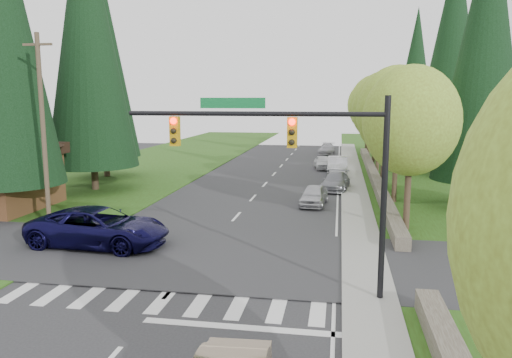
% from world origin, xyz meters
% --- Properties ---
extents(ground, '(120.00, 120.00, 0.00)m').
position_xyz_m(ground, '(0.00, 0.00, 0.00)').
color(ground, '#28282B').
rests_on(ground, ground).
extents(grass_east, '(14.00, 110.00, 0.06)m').
position_xyz_m(grass_east, '(13.00, 20.00, 0.03)').
color(grass_east, '#294211').
rests_on(grass_east, ground).
extents(grass_west, '(14.00, 110.00, 0.06)m').
position_xyz_m(grass_west, '(-13.00, 20.00, 0.03)').
color(grass_west, '#294211').
rests_on(grass_west, ground).
extents(cross_street, '(120.00, 8.00, 0.10)m').
position_xyz_m(cross_street, '(0.00, 8.00, 0.00)').
color(cross_street, '#28282B').
rests_on(cross_street, ground).
extents(sidewalk_east, '(1.80, 80.00, 0.13)m').
position_xyz_m(sidewalk_east, '(6.90, 22.00, 0.07)').
color(sidewalk_east, gray).
rests_on(sidewalk_east, ground).
extents(curb_east, '(0.20, 80.00, 0.13)m').
position_xyz_m(curb_east, '(6.05, 22.00, 0.07)').
color(curb_east, gray).
rests_on(curb_east, ground).
extents(stone_wall_north, '(0.70, 40.00, 0.70)m').
position_xyz_m(stone_wall_north, '(8.60, 30.00, 0.35)').
color(stone_wall_north, '#4C4438').
rests_on(stone_wall_north, ground).
extents(traffic_signal, '(8.70, 0.37, 6.80)m').
position_xyz_m(traffic_signal, '(4.37, 4.50, 4.98)').
color(traffic_signal, black).
rests_on(traffic_signal, ground).
extents(utility_pole, '(1.60, 0.24, 10.00)m').
position_xyz_m(utility_pole, '(-9.50, 12.00, 5.14)').
color(utility_pole, '#473828').
rests_on(utility_pole, ground).
extents(decid_tree_0, '(4.80, 4.80, 8.37)m').
position_xyz_m(decid_tree_0, '(9.20, 14.00, 5.60)').
color(decid_tree_0, '#38281C').
rests_on(decid_tree_0, ground).
extents(decid_tree_1, '(5.20, 5.20, 8.80)m').
position_xyz_m(decid_tree_1, '(9.30, 21.00, 5.80)').
color(decid_tree_1, '#38281C').
rests_on(decid_tree_1, ground).
extents(decid_tree_2, '(5.00, 5.00, 8.82)m').
position_xyz_m(decid_tree_2, '(9.10, 28.00, 5.93)').
color(decid_tree_2, '#38281C').
rests_on(decid_tree_2, ground).
extents(decid_tree_3, '(5.00, 5.00, 8.55)m').
position_xyz_m(decid_tree_3, '(9.20, 35.00, 5.66)').
color(decid_tree_3, '#38281C').
rests_on(decid_tree_3, ground).
extents(decid_tree_4, '(5.40, 5.40, 9.18)m').
position_xyz_m(decid_tree_4, '(9.30, 42.00, 6.06)').
color(decid_tree_4, '#38281C').
rests_on(decid_tree_4, ground).
extents(decid_tree_5, '(4.80, 4.80, 8.30)m').
position_xyz_m(decid_tree_5, '(9.10, 49.00, 5.53)').
color(decid_tree_5, '#38281C').
rests_on(decid_tree_5, ground).
extents(decid_tree_6, '(5.20, 5.20, 8.86)m').
position_xyz_m(decid_tree_6, '(9.20, 56.00, 5.86)').
color(decid_tree_6, '#38281C').
rests_on(decid_tree_6, ground).
extents(conifer_w_b, '(5.44, 5.44, 17.80)m').
position_xyz_m(conifer_w_b, '(-16.00, 18.00, 9.79)').
color(conifer_w_b, '#38281C').
rests_on(conifer_w_b, ground).
extents(conifer_w_c, '(6.46, 6.46, 20.80)m').
position_xyz_m(conifer_w_c, '(-12.00, 22.00, 11.29)').
color(conifer_w_c, '#38281C').
rests_on(conifer_w_c, ground).
extents(conifer_w_e, '(5.78, 5.78, 18.80)m').
position_xyz_m(conifer_w_e, '(-14.00, 28.00, 10.29)').
color(conifer_w_e, '#38281C').
rests_on(conifer_w_e, ground).
extents(conifer_e_a, '(5.44, 5.44, 17.80)m').
position_xyz_m(conifer_e_a, '(14.00, 20.00, 9.79)').
color(conifer_e_a, '#38281C').
rests_on(conifer_e_a, ground).
extents(conifer_e_b, '(6.12, 6.12, 19.80)m').
position_xyz_m(conifer_e_b, '(15.00, 34.00, 10.79)').
color(conifer_e_b, '#38281C').
rests_on(conifer_e_b, ground).
extents(conifer_e_c, '(5.10, 5.10, 16.80)m').
position_xyz_m(conifer_e_c, '(14.00, 48.00, 9.29)').
color(conifer_e_c, '#38281C').
rests_on(conifer_e_c, ground).
extents(suv_navy, '(6.54, 3.30, 1.77)m').
position_xyz_m(suv_navy, '(-5.00, 8.80, 0.89)').
color(suv_navy, black).
rests_on(suv_navy, ground).
extents(parked_car_a, '(1.81, 3.86, 1.28)m').
position_xyz_m(parked_car_a, '(4.22, 19.33, 0.64)').
color(parked_car_a, '#B1B2B7').
rests_on(parked_car_a, ground).
extents(parked_car_b, '(2.28, 4.55, 1.27)m').
position_xyz_m(parked_car_b, '(5.53, 25.02, 0.63)').
color(parked_car_b, gray).
rests_on(parked_car_b, ground).
extents(parked_car_c, '(1.72, 4.88, 1.61)m').
position_xyz_m(parked_car_c, '(5.60, 32.50, 0.80)').
color(parked_car_c, silver).
rests_on(parked_car_c, ground).
extents(parked_car_d, '(2.03, 3.94, 1.28)m').
position_xyz_m(parked_car_d, '(4.20, 36.00, 0.64)').
color(parked_car_d, silver).
rests_on(parked_car_d, ground).
extents(parked_car_e, '(2.08, 4.44, 1.25)m').
position_xyz_m(parked_car_e, '(4.20, 49.24, 0.63)').
color(parked_car_e, '#9C9CA0').
rests_on(parked_car_e, ground).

